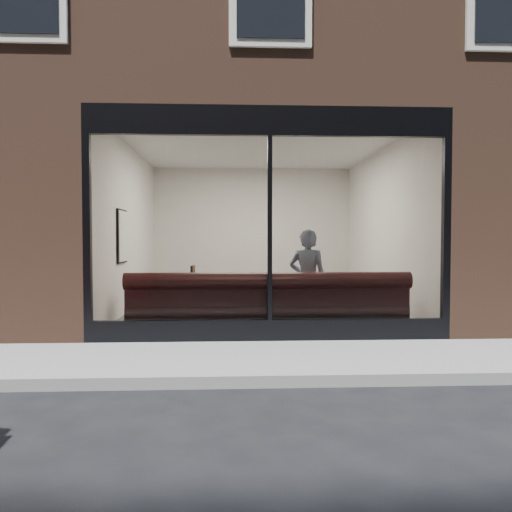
{
  "coord_description": "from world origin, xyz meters",
  "views": [
    {
      "loc": [
        -0.51,
        -4.73,
        1.41
      ],
      "look_at": [
        -0.17,
        2.4,
        1.16
      ],
      "focal_mm": 35.0,
      "sensor_mm": 36.0,
      "label": 1
    }
  ],
  "objects_px": {
    "cafe_chair_left": "(182,307)",
    "cafe_chair_right": "(303,303)",
    "banquette": "(268,320)",
    "cafe_table_right": "(367,279)",
    "cafe_table_left": "(155,278)",
    "person": "(308,281)"
  },
  "relations": [
    {
      "from": "cafe_chair_left",
      "to": "cafe_chair_right",
      "type": "relative_size",
      "value": 0.95
    },
    {
      "from": "banquette",
      "to": "cafe_chair_right",
      "type": "xyz_separation_m",
      "value": [
        0.77,
        1.82,
        0.01
      ]
    },
    {
      "from": "cafe_chair_right",
      "to": "banquette",
      "type": "bearing_deg",
      "value": 67.8
    },
    {
      "from": "cafe_chair_left",
      "to": "cafe_chair_right",
      "type": "bearing_deg",
      "value": -166.04
    },
    {
      "from": "banquette",
      "to": "cafe_table_right",
      "type": "xyz_separation_m",
      "value": [
        1.71,
        0.93,
        0.52
      ]
    },
    {
      "from": "cafe_table_left",
      "to": "cafe_chair_right",
      "type": "relative_size",
      "value": 1.46
    },
    {
      "from": "person",
      "to": "cafe_chair_right",
      "type": "bearing_deg",
      "value": -78.14
    },
    {
      "from": "person",
      "to": "cafe_table_left",
      "type": "xyz_separation_m",
      "value": [
        -2.43,
        0.98,
        -0.04
      ]
    },
    {
      "from": "cafe_chair_right",
      "to": "person",
      "type": "bearing_deg",
      "value": 85.36
    },
    {
      "from": "banquette",
      "to": "cafe_table_left",
      "type": "distance_m",
      "value": 2.26
    },
    {
      "from": "cafe_table_right",
      "to": "cafe_table_left",
      "type": "bearing_deg",
      "value": 174.75
    },
    {
      "from": "cafe_chair_right",
      "to": "cafe_table_left",
      "type": "bearing_deg",
      "value": 13.1
    },
    {
      "from": "cafe_table_right",
      "to": "cafe_chair_left",
      "type": "xyz_separation_m",
      "value": [
        -3.08,
        0.44,
        -0.5
      ]
    },
    {
      "from": "cafe_chair_left",
      "to": "cafe_chair_right",
      "type": "xyz_separation_m",
      "value": [
        2.15,
        0.45,
        0.0
      ]
    },
    {
      "from": "banquette",
      "to": "person",
      "type": "xyz_separation_m",
      "value": [
        0.62,
        0.27,
        0.55
      ]
    },
    {
      "from": "person",
      "to": "cafe_table_left",
      "type": "height_order",
      "value": "person"
    },
    {
      "from": "banquette",
      "to": "person",
      "type": "distance_m",
      "value": 0.88
    },
    {
      "from": "cafe_table_right",
      "to": "cafe_chair_left",
      "type": "bearing_deg",
      "value": 171.93
    },
    {
      "from": "banquette",
      "to": "cafe_table_left",
      "type": "xyz_separation_m",
      "value": [
        -1.81,
        1.25,
        0.52
      ]
    },
    {
      "from": "banquette",
      "to": "cafe_chair_left",
      "type": "xyz_separation_m",
      "value": [
        -1.37,
        1.37,
        0.01
      ]
    },
    {
      "from": "cafe_chair_left",
      "to": "cafe_table_left",
      "type": "bearing_deg",
      "value": 16.95
    },
    {
      "from": "person",
      "to": "cafe_table_left",
      "type": "bearing_deg",
      "value": -4.7
    }
  ]
}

